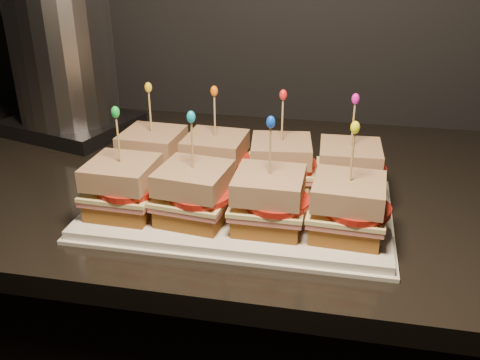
# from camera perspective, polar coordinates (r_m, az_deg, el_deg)

# --- Properties ---
(granite_slab) EXTENTS (2.59, 0.70, 0.03)m
(granite_slab) POSITION_cam_1_polar(r_m,az_deg,el_deg) (0.97, -2.18, -0.37)
(granite_slab) COLOR black
(granite_slab) RESTS_ON cabinet
(platter) EXTENTS (0.45, 0.28, 0.02)m
(platter) POSITION_cam_1_polar(r_m,az_deg,el_deg) (0.84, -0.00, -2.86)
(platter) COLOR white
(platter) RESTS_ON granite_slab
(platter_rim) EXTENTS (0.47, 0.29, 0.01)m
(platter_rim) POSITION_cam_1_polar(r_m,az_deg,el_deg) (0.84, -0.00, -3.22)
(platter_rim) COLOR white
(platter_rim) RESTS_ON granite_slab
(sandwich_0_bread_bot) EXTENTS (0.10, 0.10, 0.03)m
(sandwich_0_bread_bot) POSITION_cam_1_polar(r_m,az_deg,el_deg) (0.92, -9.12, 1.15)
(sandwich_0_bread_bot) COLOR brown
(sandwich_0_bread_bot) RESTS_ON platter
(sandwich_0_ham) EXTENTS (0.11, 0.10, 0.01)m
(sandwich_0_ham) POSITION_cam_1_polar(r_m,az_deg,el_deg) (0.92, -9.19, 2.11)
(sandwich_0_ham) COLOR #C65F62
(sandwich_0_ham) RESTS_ON sandwich_0_bread_bot
(sandwich_0_cheese) EXTENTS (0.11, 0.10, 0.01)m
(sandwich_0_cheese) POSITION_cam_1_polar(r_m,az_deg,el_deg) (0.91, -9.22, 2.51)
(sandwich_0_cheese) COLOR #F0E295
(sandwich_0_cheese) RESTS_ON sandwich_0_ham
(sandwich_0_tomato) EXTENTS (0.09, 0.09, 0.01)m
(sandwich_0_tomato) POSITION_cam_1_polar(r_m,az_deg,el_deg) (0.90, -8.67, 2.76)
(sandwich_0_tomato) COLOR #AF1E13
(sandwich_0_tomato) RESTS_ON sandwich_0_cheese
(sandwich_0_bread_top) EXTENTS (0.10, 0.10, 0.03)m
(sandwich_0_bread_top) POSITION_cam_1_polar(r_m,az_deg,el_deg) (0.90, -9.34, 4.15)
(sandwich_0_bread_top) COLOR brown
(sandwich_0_bread_top) RESTS_ON sandwich_0_tomato
(sandwich_0_pick) EXTENTS (0.00, 0.00, 0.09)m
(sandwich_0_pick) POSITION_cam_1_polar(r_m,az_deg,el_deg) (0.89, -9.55, 6.92)
(sandwich_0_pick) COLOR tan
(sandwich_0_pick) RESTS_ON sandwich_0_bread_top
(sandwich_0_frill) EXTENTS (0.01, 0.01, 0.02)m
(sandwich_0_frill) POSITION_cam_1_polar(r_m,az_deg,el_deg) (0.88, -9.76, 9.71)
(sandwich_0_frill) COLOR yellow
(sandwich_0_frill) RESTS_ON sandwich_0_pick
(sandwich_1_bread_bot) EXTENTS (0.10, 0.10, 0.03)m
(sandwich_1_bread_bot) POSITION_cam_1_polar(r_m,az_deg,el_deg) (0.89, -2.59, 0.61)
(sandwich_1_bread_bot) COLOR brown
(sandwich_1_bread_bot) RESTS_ON platter
(sandwich_1_ham) EXTENTS (0.11, 0.10, 0.01)m
(sandwich_1_ham) POSITION_cam_1_polar(r_m,az_deg,el_deg) (0.89, -2.61, 1.60)
(sandwich_1_ham) COLOR #C65F62
(sandwich_1_ham) RESTS_ON sandwich_1_bread_bot
(sandwich_1_cheese) EXTENTS (0.11, 0.10, 0.01)m
(sandwich_1_cheese) POSITION_cam_1_polar(r_m,az_deg,el_deg) (0.88, -2.61, 2.02)
(sandwich_1_cheese) COLOR #F0E295
(sandwich_1_cheese) RESTS_ON sandwich_1_ham
(sandwich_1_tomato) EXTENTS (0.09, 0.09, 0.01)m
(sandwich_1_tomato) POSITION_cam_1_polar(r_m,az_deg,el_deg) (0.87, -1.95, 2.26)
(sandwich_1_tomato) COLOR #AF1E13
(sandwich_1_tomato) RESTS_ON sandwich_1_cheese
(sandwich_1_bread_top) EXTENTS (0.10, 0.10, 0.03)m
(sandwich_1_bread_top) POSITION_cam_1_polar(r_m,az_deg,el_deg) (0.87, -2.65, 3.71)
(sandwich_1_bread_top) COLOR brown
(sandwich_1_bread_top) RESTS_ON sandwich_1_tomato
(sandwich_1_pick) EXTENTS (0.00, 0.00, 0.09)m
(sandwich_1_pick) POSITION_cam_1_polar(r_m,az_deg,el_deg) (0.86, -2.71, 6.57)
(sandwich_1_pick) COLOR tan
(sandwich_1_pick) RESTS_ON sandwich_1_bread_top
(sandwich_1_frill) EXTENTS (0.01, 0.01, 0.02)m
(sandwich_1_frill) POSITION_cam_1_polar(r_m,az_deg,el_deg) (0.85, -2.77, 9.46)
(sandwich_1_frill) COLOR orange
(sandwich_1_frill) RESTS_ON sandwich_1_pick
(sandwich_2_bread_bot) EXTENTS (0.10, 0.10, 0.03)m
(sandwich_2_bread_bot) POSITION_cam_1_polar(r_m,az_deg,el_deg) (0.88, 4.31, 0.04)
(sandwich_2_bread_bot) COLOR brown
(sandwich_2_bread_bot) RESTS_ON platter
(sandwich_2_ham) EXTENTS (0.11, 0.11, 0.01)m
(sandwich_2_ham) POSITION_cam_1_polar(r_m,az_deg,el_deg) (0.87, 4.35, 1.04)
(sandwich_2_ham) COLOR #C65F62
(sandwich_2_ham) RESTS_ON sandwich_2_bread_bot
(sandwich_2_cheese) EXTENTS (0.11, 0.11, 0.01)m
(sandwich_2_cheese) POSITION_cam_1_polar(r_m,az_deg,el_deg) (0.87, 4.36, 1.47)
(sandwich_2_cheese) COLOR #F0E295
(sandwich_2_cheese) RESTS_ON sandwich_2_ham
(sandwich_2_tomato) EXTENTS (0.09, 0.09, 0.01)m
(sandwich_2_tomato) POSITION_cam_1_polar(r_m,az_deg,el_deg) (0.86, 5.12, 1.70)
(sandwich_2_tomato) COLOR #AF1E13
(sandwich_2_tomato) RESTS_ON sandwich_2_cheese
(sandwich_2_bread_top) EXTENTS (0.11, 0.11, 0.03)m
(sandwich_2_bread_top) POSITION_cam_1_polar(r_m,az_deg,el_deg) (0.86, 4.42, 3.18)
(sandwich_2_bread_top) COLOR brown
(sandwich_2_bread_top) RESTS_ON sandwich_2_tomato
(sandwich_2_pick) EXTENTS (0.00, 0.00, 0.09)m
(sandwich_2_pick) POSITION_cam_1_polar(r_m,az_deg,el_deg) (0.84, 4.52, 6.10)
(sandwich_2_pick) COLOR tan
(sandwich_2_pick) RESTS_ON sandwich_2_bread_top
(sandwich_2_frill) EXTENTS (0.01, 0.01, 0.02)m
(sandwich_2_frill) POSITION_cam_1_polar(r_m,az_deg,el_deg) (0.83, 4.63, 9.05)
(sandwich_2_frill) COLOR red
(sandwich_2_frill) RESTS_ON sandwich_2_pick
(sandwich_3_bread_bot) EXTENTS (0.10, 0.10, 0.03)m
(sandwich_3_bread_bot) POSITION_cam_1_polar(r_m,az_deg,el_deg) (0.87, 11.38, -0.55)
(sandwich_3_bread_bot) COLOR brown
(sandwich_3_bread_bot) RESTS_ON platter
(sandwich_3_ham) EXTENTS (0.10, 0.10, 0.01)m
(sandwich_3_ham) POSITION_cam_1_polar(r_m,az_deg,el_deg) (0.86, 11.47, 0.45)
(sandwich_3_ham) COLOR #C65F62
(sandwich_3_ham) RESTS_ON sandwich_3_bread_bot
(sandwich_3_cheese) EXTENTS (0.11, 0.10, 0.01)m
(sandwich_3_cheese) POSITION_cam_1_polar(r_m,az_deg,el_deg) (0.86, 11.51, 0.88)
(sandwich_3_cheese) COLOR #F0E295
(sandwich_3_cheese) RESTS_ON sandwich_3_ham
(sandwich_3_tomato) EXTENTS (0.09, 0.09, 0.01)m
(sandwich_3_tomato) POSITION_cam_1_polar(r_m,az_deg,el_deg) (0.85, 12.35, 1.11)
(sandwich_3_tomato) COLOR #AF1E13
(sandwich_3_tomato) RESTS_ON sandwich_3_cheese
(sandwich_3_bread_top) EXTENTS (0.10, 0.10, 0.03)m
(sandwich_3_bread_top) POSITION_cam_1_polar(r_m,az_deg,el_deg) (0.85, 11.67, 2.59)
(sandwich_3_bread_top) COLOR brown
(sandwich_3_bread_top) RESTS_ON sandwich_3_tomato
(sandwich_3_pick) EXTENTS (0.00, 0.00, 0.09)m
(sandwich_3_pick) POSITION_cam_1_polar(r_m,az_deg,el_deg) (0.84, 11.94, 5.51)
(sandwich_3_pick) COLOR tan
(sandwich_3_pick) RESTS_ON sandwich_3_bread_top
(sandwich_3_frill) EXTENTS (0.01, 0.01, 0.02)m
(sandwich_3_frill) POSITION_cam_1_polar(r_m,az_deg,el_deg) (0.82, 12.22, 8.47)
(sandwich_3_frill) COLOR #D816A4
(sandwich_3_frill) RESTS_ON sandwich_3_pick
(sandwich_4_bread_bot) EXTENTS (0.10, 0.10, 0.03)m
(sandwich_4_bread_bot) POSITION_cam_1_polar(r_m,az_deg,el_deg) (0.82, -12.19, -2.49)
(sandwich_4_bread_bot) COLOR brown
(sandwich_4_bread_bot) RESTS_ON platter
(sandwich_4_ham) EXTENTS (0.10, 0.10, 0.01)m
(sandwich_4_ham) POSITION_cam_1_polar(r_m,az_deg,el_deg) (0.81, -12.29, -1.44)
(sandwich_4_ham) COLOR #C65F62
(sandwich_4_ham) RESTS_ON sandwich_4_bread_bot
(sandwich_4_cheese) EXTENTS (0.11, 0.10, 0.01)m
(sandwich_4_cheese) POSITION_cam_1_polar(r_m,az_deg,el_deg) (0.81, -12.34, -0.99)
(sandwich_4_cheese) COLOR #F0E295
(sandwich_4_cheese) RESTS_ON sandwich_4_ham
(sandwich_4_tomato) EXTENTS (0.09, 0.09, 0.01)m
(sandwich_4_tomato) POSITION_cam_1_polar(r_m,az_deg,el_deg) (0.79, -11.75, -0.77)
(sandwich_4_tomato) COLOR #AF1E13
(sandwich_4_tomato) RESTS_ON sandwich_4_cheese
(sandwich_4_bread_top) EXTENTS (0.10, 0.10, 0.03)m
(sandwich_4_bread_top) POSITION_cam_1_polar(r_m,az_deg,el_deg) (0.79, -12.52, 0.82)
(sandwich_4_bread_top) COLOR brown
(sandwich_4_bread_top) RESTS_ON sandwich_4_tomato
(sandwich_4_pick) EXTENTS (0.00, 0.00, 0.09)m
(sandwich_4_pick) POSITION_cam_1_polar(r_m,az_deg,el_deg) (0.78, -12.83, 3.92)
(sandwich_4_pick) COLOR tan
(sandwich_4_pick) RESTS_ON sandwich_4_bread_top
(sandwich_4_frill) EXTENTS (0.01, 0.01, 0.02)m
(sandwich_4_frill) POSITION_cam_1_polar(r_m,az_deg,el_deg) (0.76, -13.15, 7.08)
(sandwich_4_frill) COLOR green
(sandwich_4_frill) RESTS_ON sandwich_4_pick
(sandwich_5_bread_bot) EXTENTS (0.10, 0.10, 0.03)m
(sandwich_5_bread_bot) POSITION_cam_1_polar(r_m,az_deg,el_deg) (0.78, -4.84, -3.26)
(sandwich_5_bread_bot) COLOR brown
(sandwich_5_bread_bot) RESTS_ON platter
(sandwich_5_ham) EXTENTS (0.11, 0.11, 0.01)m
(sandwich_5_ham) POSITION_cam_1_polar(r_m,az_deg,el_deg) (0.77, -4.89, -2.17)
(sandwich_5_ham) COLOR #C65F62
(sandwich_5_ham) RESTS_ON sandwich_5_bread_bot
(sandwich_5_cheese) EXTENTS (0.11, 0.11, 0.01)m
(sandwich_5_cheese) POSITION_cam_1_polar(r_m,az_deg,el_deg) (0.77, -4.91, -1.70)
(sandwich_5_cheese) COLOR #F0E295
(sandwich_5_cheese) RESTS_ON sandwich_5_ham
(sandwich_5_tomato) EXTENTS (0.09, 0.09, 0.01)m
(sandwich_5_tomato) POSITION_cam_1_polar(r_m,az_deg,el_deg) (0.76, -4.18, -1.48)
(sandwich_5_tomato) COLOR #AF1E13
(sandwich_5_tomato) RESTS_ON sandwich_5_cheese
(sandwich_5_bread_top) EXTENTS (0.10, 0.10, 0.03)m
(sandwich_5_bread_top) POSITION_cam_1_polar(r_m,az_deg,el_deg) (0.76, -4.98, 0.18)
(sandwich_5_bread_top) COLOR brown
(sandwich_5_bread_top) RESTS_ON sandwich_5_tomato
(sandwich_5_pick) EXTENTS (0.00, 0.00, 0.09)m
(sandwich_5_pick) POSITION_cam_1_polar(r_m,az_deg,el_deg) (0.74, -5.11, 3.42)
(sandwich_5_pick) COLOR tan
(sandwich_5_pick) RESTS_ON sandwich_5_bread_top
(sandwich_5_frill) EXTENTS (0.01, 0.01, 0.02)m
(sandwich_5_frill) POSITION_cam_1_polar(r_m,az_deg,el_deg) (0.72, -5.25, 6.72)
(sandwich_5_frill) COLOR #11A3C4
(sandwich_5_frill) RESTS_ON sandwich_5_pick
(sandwich_6_bread_bot) EXTENTS (0.09, 0.09, 0.03)m
(sandwich_6_bread_bot) POSITION_cam_1_polar(r_m,az_deg,el_deg) (0.76, 3.04, -4.03)
(sandwich_6_bread_bot) COLOR brown
(sandwich_6_bread_bot) RESTS_ON platter
(sandwich_6_ham) EXTENTS (0.10, 0.10, 0.01)m
(sandwich_6_ham) POSITION_cam_1_polar(r_m,az_deg,el_deg) (0.75, 3.07, -2.91)
(sandwich_6_ham) COLOR #C65F62
(sandwich_6_ham) RESTS_ON sandwich_6_bread_bot
(sandwich_6_cheese) EXTENTS (0.10, 0.10, 0.01)m
(sandwich_6_cheese) POSITION_cam_1_polar(r_m,az_deg,el_deg) (0.75, 3.09, -2.44)
(sandwich_6_cheese) COLOR #F0E295
(sandwich_6_cheese) RESTS_ON sandwich_6_ham
(sandwich_6_tomato) EXTENTS (0.09, 0.09, 0.01)m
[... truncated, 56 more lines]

